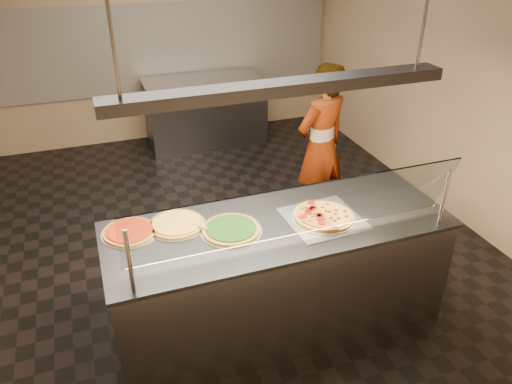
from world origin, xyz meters
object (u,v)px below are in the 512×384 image
object	(u,v)px
worker	(321,147)
pizza_spinach	(231,229)
pizza_cheese	(176,223)
heat_lamp_housing	(282,88)
half_pizza_pepperoni	(310,217)
pizza_spatula	(208,225)
perforated_tray	(323,218)
prep_table	(206,111)
sneeze_guard	(300,212)
half_pizza_sausage	(336,213)
pizza_tomato	(130,231)
serving_counter	(277,274)

from	to	relation	value
worker	pizza_spinach	bearing A→B (deg)	24.23
pizza_cheese	heat_lamp_housing	bearing A→B (deg)	-18.05
half_pizza_pepperoni	pizza_cheese	xyz separation A→B (m)	(-0.94, 0.28, -0.02)
pizza_spatula	heat_lamp_housing	xyz separation A→B (m)	(0.51, -0.11, 0.99)
worker	perforated_tray	bearing A→B (deg)	45.24
worker	heat_lamp_housing	world-z (taller)	heat_lamp_housing
pizza_spatula	prep_table	xyz separation A→B (m)	(0.92, 3.67, -0.49)
prep_table	heat_lamp_housing	size ratio (longest dim) A/B	0.73
pizza_cheese	prep_table	bearing A→B (deg)	72.33
sneeze_guard	half_pizza_pepperoni	world-z (taller)	sneeze_guard
sneeze_guard	pizza_spatula	distance (m)	0.73
half_pizza_pepperoni	heat_lamp_housing	distance (m)	1.01
sneeze_guard	pizza_spinach	xyz separation A→B (m)	(-0.36, 0.37, -0.28)
half_pizza_sausage	pizza_tomato	distance (m)	1.52
perforated_tray	half_pizza_pepperoni	distance (m)	0.11
sneeze_guard	pizza_spatula	size ratio (longest dim) A/B	8.36
pizza_spinach	heat_lamp_housing	size ratio (longest dim) A/B	0.19
half_pizza_pepperoni	pizza_spinach	distance (m)	0.59
half_pizza_sausage	worker	world-z (taller)	worker
pizza_tomato	worker	size ratio (longest dim) A/B	0.24
half_pizza_pepperoni	half_pizza_sausage	xyz separation A→B (m)	(0.22, -0.00, -0.01)
sneeze_guard	heat_lamp_housing	distance (m)	0.80
pizza_spinach	pizza_tomato	xyz separation A→B (m)	(-0.68, 0.22, -0.00)
serving_counter	half_pizza_sausage	bearing A→B (deg)	-6.61
perforated_tray	heat_lamp_housing	xyz separation A→B (m)	(-0.33, 0.05, 1.01)
prep_table	perforated_tray	bearing A→B (deg)	-91.25
serving_counter	heat_lamp_housing	size ratio (longest dim) A/B	1.11
sneeze_guard	prep_table	size ratio (longest dim) A/B	1.38
sneeze_guard	heat_lamp_housing	world-z (taller)	heat_lamp_housing
perforated_tray	half_pizza_sausage	distance (m)	0.11
sneeze_guard	worker	distance (m)	1.94
sneeze_guard	prep_table	bearing A→B (deg)	84.20
pizza_cheese	pizza_spatula	size ratio (longest dim) A/B	1.55
pizza_spatula	pizza_spinach	bearing A→B (deg)	-28.66
pizza_tomato	heat_lamp_housing	bearing A→B (deg)	-13.10
sneeze_guard	heat_lamp_housing	bearing A→B (deg)	90.00
serving_counter	worker	size ratio (longest dim) A/B	1.48
half_pizza_pepperoni	pizza_cheese	world-z (taller)	half_pizza_pepperoni
perforated_tray	pizza_tomato	world-z (taller)	pizza_tomato
serving_counter	pizza_tomato	world-z (taller)	pizza_tomato
perforated_tray	pizza_spinach	size ratio (longest dim) A/B	1.25
pizza_spinach	pizza_spatula	bearing A→B (deg)	151.34
perforated_tray	pizza_spinach	distance (m)	0.70
half_pizza_sausage	heat_lamp_housing	world-z (taller)	heat_lamp_housing
pizza_tomato	sneeze_guard	bearing A→B (deg)	-29.30
sneeze_guard	pizza_cheese	xyz separation A→B (m)	(-0.71, 0.57, -0.28)
heat_lamp_housing	sneeze_guard	bearing A→B (deg)	-90.00
perforated_tray	serving_counter	bearing A→B (deg)	171.29
pizza_spatula	heat_lamp_housing	size ratio (longest dim) A/B	0.12
half_pizza_sausage	pizza_spatula	world-z (taller)	half_pizza_sausage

